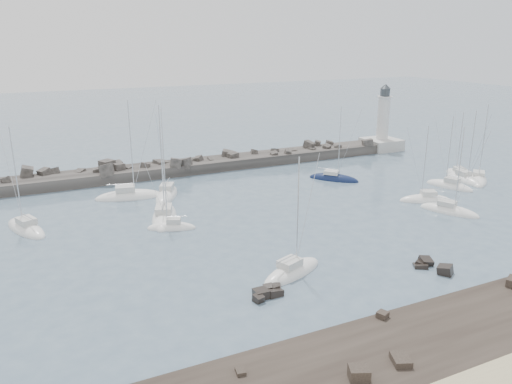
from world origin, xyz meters
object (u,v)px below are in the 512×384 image
(sailboat_7, at_px, (292,272))
(sailboat_13, at_px, (464,180))
(sailboat_8, at_px, (334,179))
(lighthouse, at_px, (382,135))
(sailboat_12, at_px, (458,176))
(sailboat_14, at_px, (449,211))
(sailboat_10, at_px, (449,186))
(sailboat_9, at_px, (425,200))
(sailboat_4, at_px, (129,197))
(sailboat_5, at_px, (172,228))
(sailboat_3, at_px, (164,217))
(sailboat_11, at_px, (478,180))
(sailboat_6, at_px, (167,195))
(sailboat_1, at_px, (26,229))

(sailboat_7, relative_size, sailboat_13, 1.01)
(sailboat_8, bearing_deg, lighthouse, 34.74)
(sailboat_8, relative_size, sailboat_12, 1.11)
(lighthouse, distance_m, sailboat_14, 40.73)
(sailboat_8, relative_size, sailboat_10, 1.08)
(lighthouse, relative_size, sailboat_9, 1.20)
(sailboat_4, xyz_separation_m, sailboat_5, (2.19, -15.08, -0.02))
(sailboat_3, relative_size, sailboat_12, 1.34)
(sailboat_13, bearing_deg, sailboat_12, 62.65)
(sailboat_13, bearing_deg, sailboat_11, -21.19)
(sailboat_10, relative_size, sailboat_12, 1.03)
(sailboat_9, xyz_separation_m, sailboat_12, (15.08, 8.11, 0.01))
(sailboat_7, relative_size, sailboat_10, 1.06)
(sailboat_5, bearing_deg, sailboat_10, -1.82)
(sailboat_6, relative_size, sailboat_9, 1.20)
(sailboat_6, distance_m, sailboat_13, 49.26)
(sailboat_12, xyz_separation_m, sailboat_14, (-15.64, -13.24, -0.02))
(sailboat_11, bearing_deg, sailboat_5, 179.11)
(sailboat_5, height_order, sailboat_9, sailboat_9)
(sailboat_8, relative_size, sailboat_11, 0.96)
(sailboat_4, relative_size, sailboat_12, 1.31)
(lighthouse, bearing_deg, sailboat_10, -107.08)
(sailboat_5, bearing_deg, sailboat_13, 0.03)
(sailboat_14, bearing_deg, sailboat_13, 36.34)
(sailboat_1, relative_size, sailboat_4, 0.89)
(sailboat_3, distance_m, sailboat_5, 4.07)
(sailboat_1, xyz_separation_m, sailboat_12, (68.60, -4.50, 0.01))
(sailboat_4, bearing_deg, sailboat_7, -73.36)
(sailboat_1, distance_m, sailboat_5, 18.14)
(sailboat_4, relative_size, sailboat_10, 1.27)
(sailboat_1, xyz_separation_m, sailboat_3, (16.78, -3.27, 0.00))
(sailboat_1, height_order, sailboat_7, sailboat_1)
(sailboat_5, relative_size, sailboat_6, 0.68)
(sailboat_7, bearing_deg, sailboat_11, 20.23)
(sailboat_12, bearing_deg, sailboat_4, 167.27)
(sailboat_4, xyz_separation_m, sailboat_10, (47.82, -16.52, -0.01))
(sailboat_11, relative_size, sailboat_14, 1.08)
(sailboat_14, bearing_deg, sailboat_9, 83.80)
(sailboat_3, bearing_deg, sailboat_5, -92.60)
(sailboat_7, height_order, sailboat_13, sailboat_7)
(sailboat_1, relative_size, sailboat_9, 1.16)
(sailboat_4, xyz_separation_m, sailboat_7, (9.73, -32.56, -0.01))
(sailboat_3, distance_m, sailboat_12, 51.84)
(sailboat_1, relative_size, sailboat_7, 1.07)
(sailboat_14, bearing_deg, sailboat_6, 144.29)
(sailboat_11, bearing_deg, sailboat_10, -174.98)
(sailboat_9, relative_size, sailboat_13, 0.93)
(sailboat_8, distance_m, sailboat_11, 24.18)
(sailboat_4, bearing_deg, sailboat_3, -77.85)
(sailboat_3, relative_size, sailboat_4, 1.02)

